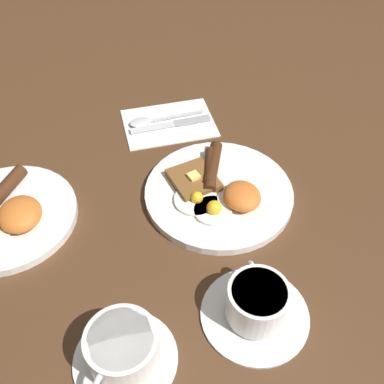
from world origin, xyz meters
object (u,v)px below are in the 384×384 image
at_px(teacup_near, 256,305).
at_px(spoon, 148,121).
at_px(breakfast_plate_near, 218,191).
at_px(breakfast_plate_far, 7,215).
at_px(teacup_far, 123,351).
at_px(knife, 175,123).

xyz_separation_m(teacup_near, spoon, (0.49, 0.03, -0.02)).
xyz_separation_m(breakfast_plate_near, spoon, (0.25, 0.06, -0.00)).
bearing_deg(breakfast_plate_far, breakfast_plate_near, -100.16).
height_order(teacup_far, knife, teacup_far).
bearing_deg(breakfast_plate_near, breakfast_plate_far, 79.84).
xyz_separation_m(teacup_far, knife, (0.47, -0.22, -0.02)).
height_order(breakfast_plate_far, knife, breakfast_plate_far).
height_order(breakfast_plate_near, teacup_near, teacup_near).
height_order(teacup_far, spoon, teacup_far).
bearing_deg(teacup_near, teacup_far, 91.11).
relative_size(teacup_far, knife, 0.82).
xyz_separation_m(breakfast_plate_near, teacup_near, (-0.24, 0.04, 0.02)).
bearing_deg(teacup_far, spoon, -18.97).
xyz_separation_m(teacup_far, spoon, (0.50, -0.17, -0.02)).
height_order(breakfast_plate_far, spoon, breakfast_plate_far).
relative_size(breakfast_plate_far, spoon, 1.46).
height_order(teacup_near, spoon, teacup_near).
distance_m(teacup_far, spoon, 0.53).
relative_size(teacup_near, teacup_far, 1.11).
bearing_deg(teacup_near, breakfast_plate_far, 46.96).
distance_m(breakfast_plate_near, breakfast_plate_far, 0.37).
xyz_separation_m(breakfast_plate_far, teacup_near, (-0.31, -0.33, 0.02)).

